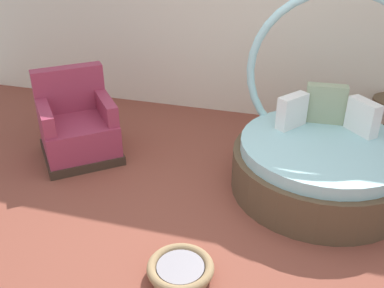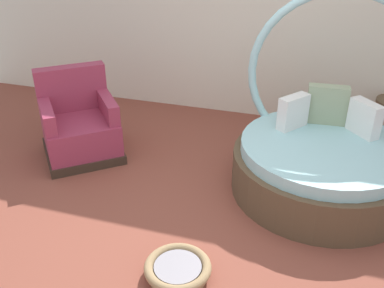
% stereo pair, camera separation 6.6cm
% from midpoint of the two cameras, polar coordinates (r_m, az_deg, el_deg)
% --- Properties ---
extents(ground_plane, '(8.00, 8.00, 0.02)m').
position_cam_midpoint_polar(ground_plane, '(3.91, 0.05, -10.88)').
color(ground_plane, brown).
extents(round_daybed, '(1.70, 1.70, 1.86)m').
position_cam_midpoint_polar(round_daybed, '(4.41, 16.17, -1.16)').
color(round_daybed, brown).
rests_on(round_daybed, ground_plane).
extents(red_armchair, '(1.12, 1.12, 0.94)m').
position_cam_midpoint_polar(red_armchair, '(4.99, -15.04, 2.10)').
color(red_armchair, '#38281E').
rests_on(red_armchair, ground_plane).
extents(pet_basket, '(0.51, 0.51, 0.13)m').
position_cam_midpoint_polar(pet_basket, '(3.42, -2.08, -16.07)').
color(pet_basket, '#9E7F56').
rests_on(pet_basket, ground_plane).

